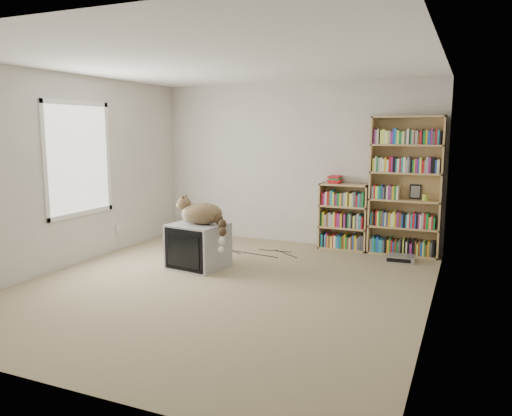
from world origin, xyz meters
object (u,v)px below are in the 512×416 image
at_px(crt_tv, 199,246).
at_px(dvd_player, 401,258).
at_px(cat, 205,217).
at_px(bookcase_short, 344,219).
at_px(bookcase_tall, 405,190).

relative_size(crt_tv, dvd_player, 2.01).
distance_m(cat, bookcase_short, 2.27).
xyz_separation_m(cat, bookcase_short, (1.37, 1.80, -0.22)).
xyz_separation_m(crt_tv, bookcase_short, (1.49, 1.77, 0.17)).
bearing_deg(dvd_player, cat, -151.93).
bearing_deg(crt_tv, bookcase_short, 57.79).
distance_m(bookcase_short, dvd_player, 1.08).
bearing_deg(bookcase_tall, bookcase_short, -179.80).
bearing_deg(bookcase_tall, dvd_player, -86.39).
relative_size(cat, bookcase_short, 0.83).
distance_m(bookcase_tall, bookcase_short, 0.99).
height_order(crt_tv, bookcase_tall, bookcase_tall).
relative_size(bookcase_tall, dvd_player, 5.34).
xyz_separation_m(bookcase_tall, bookcase_short, (-0.87, -0.00, -0.47)).
height_order(crt_tv, dvd_player, crt_tv).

